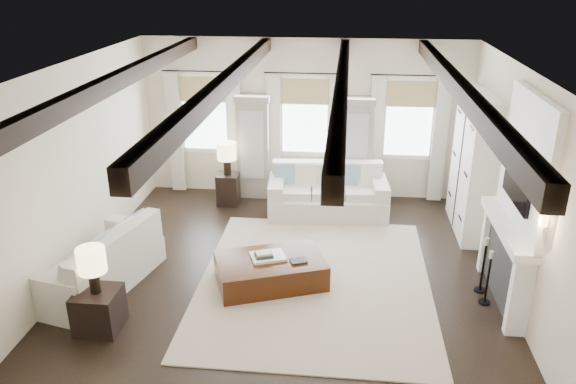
# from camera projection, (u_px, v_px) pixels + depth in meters

# --- Properties ---
(ground) EXTENTS (7.50, 7.50, 0.00)m
(ground) POSITION_uv_depth(u_px,v_px,m) (285.00, 287.00, 8.44)
(ground) COLOR black
(ground) RESTS_ON ground
(room_shell) EXTENTS (6.54, 7.54, 3.22)m
(room_shell) POSITION_uv_depth(u_px,v_px,m) (340.00, 150.00, 8.47)
(room_shell) COLOR beige
(room_shell) RESTS_ON ground
(area_rug) EXTENTS (3.47, 4.27, 0.02)m
(area_rug) POSITION_uv_depth(u_px,v_px,m) (315.00, 281.00, 8.57)
(area_rug) COLOR #BCAB97
(area_rug) RESTS_ON ground
(sofa_back) EXTENTS (2.31, 1.18, 0.96)m
(sofa_back) POSITION_uv_depth(u_px,v_px,m) (327.00, 195.00, 10.78)
(sofa_back) COLOR beige
(sofa_back) RESTS_ON ground
(sofa_left) EXTENTS (1.42, 2.29, 0.91)m
(sofa_left) POSITION_uv_depth(u_px,v_px,m) (103.00, 265.00, 8.30)
(sofa_left) COLOR beige
(sofa_left) RESTS_ON ground
(ottoman) EXTENTS (1.82, 1.48, 0.41)m
(ottoman) POSITION_uv_depth(u_px,v_px,m) (270.00, 271.00, 8.45)
(ottoman) COLOR black
(ottoman) RESTS_ON ground
(tray) EXTENTS (0.60, 0.53, 0.04)m
(tray) POSITION_uv_depth(u_px,v_px,m) (268.00, 256.00, 8.41)
(tray) COLOR white
(tray) RESTS_ON ottoman
(book_lower) EXTENTS (0.31, 0.28, 0.04)m
(book_lower) POSITION_uv_depth(u_px,v_px,m) (264.00, 255.00, 8.37)
(book_lower) COLOR #262628
(book_lower) RESTS_ON tray
(book_upper) EXTENTS (0.27, 0.24, 0.03)m
(book_upper) POSITION_uv_depth(u_px,v_px,m) (264.00, 253.00, 8.36)
(book_upper) COLOR beige
(book_upper) RESTS_ON book_lower
(book_loose) EXTENTS (0.29, 0.25, 0.03)m
(book_loose) POSITION_uv_depth(u_px,v_px,m) (298.00, 261.00, 8.30)
(book_loose) COLOR #262628
(book_loose) RESTS_ON ottoman
(side_table_front) EXTENTS (0.56, 0.56, 0.56)m
(side_table_front) POSITION_uv_depth(u_px,v_px,m) (99.00, 310.00, 7.38)
(side_table_front) COLOR black
(side_table_front) RESTS_ON ground
(lamp_front) EXTENTS (0.37, 0.37, 0.63)m
(lamp_front) POSITION_uv_depth(u_px,v_px,m) (92.00, 263.00, 7.12)
(lamp_front) COLOR black
(lamp_front) RESTS_ON side_table_front
(side_table_back) EXTENTS (0.42, 0.42, 0.63)m
(side_table_back) POSITION_uv_depth(u_px,v_px,m) (228.00, 189.00, 11.24)
(side_table_back) COLOR black
(side_table_back) RESTS_ON ground
(lamp_back) EXTENTS (0.38, 0.38, 0.65)m
(lamp_back) POSITION_uv_depth(u_px,v_px,m) (227.00, 153.00, 10.96)
(lamp_back) COLOR black
(lamp_back) RESTS_ON side_table_back
(candlestick_near) EXTENTS (0.17, 0.17, 0.83)m
(candlestick_near) POSITION_uv_depth(u_px,v_px,m) (487.00, 282.00, 7.91)
(candlestick_near) COLOR black
(candlestick_near) RESTS_ON ground
(candlestick_far) EXTENTS (0.18, 0.18, 0.88)m
(candlestick_far) POSITION_uv_depth(u_px,v_px,m) (483.00, 269.00, 8.20)
(candlestick_far) COLOR black
(candlestick_far) RESTS_ON ground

